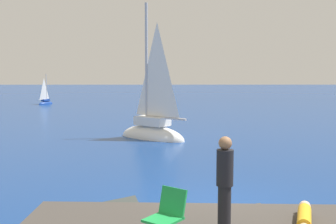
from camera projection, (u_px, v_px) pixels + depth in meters
ground_plane at (217, 209)px, 10.59m from camera, size 160.00×160.00×0.00m
sailboat_near at (153, 130)px, 21.20m from camera, size 3.80×3.38×7.26m
sailboat_far at (46, 102)px, 41.33m from camera, size 1.37×1.75×3.22m
person_sunbather at (304, 220)px, 7.44m from camera, size 0.72×1.70×0.25m
person_standing at (225, 182)px, 7.10m from camera, size 0.28×0.28×1.62m
beach_chair at (168, 212)px, 6.88m from camera, size 0.74×0.76×0.80m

